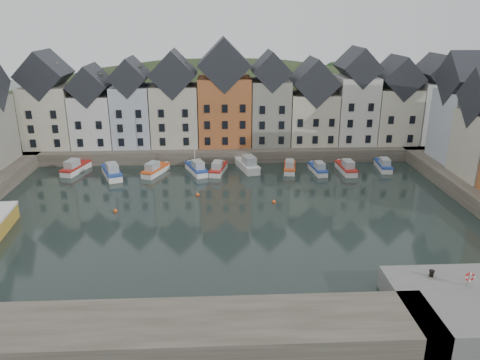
{
  "coord_description": "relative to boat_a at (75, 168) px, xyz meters",
  "views": [
    {
      "loc": [
        -1.22,
        -50.99,
        23.14
      ],
      "look_at": [
        1.63,
        6.0,
        2.88
      ],
      "focal_mm": 35.0,
      "sensor_mm": 36.0,
      "label": 1
    }
  ],
  "objects": [
    {
      "name": "boat_a",
      "position": [
        0.0,
        0.0,
        0.0
      ],
      "size": [
        3.55,
        6.53,
        2.39
      ],
      "rotation": [
        0.0,
        0.0,
        -0.27
      ],
      "color": "silver",
      "rests_on": "ground"
    },
    {
      "name": "boat_j",
      "position": [
        48.24,
        -0.91,
        -0.07
      ],
      "size": [
        2.2,
        5.71,
        2.14
      ],
      "rotation": [
        0.0,
        0.0,
        -0.09
      ],
      "color": "silver",
      "rests_on": "ground"
    },
    {
      "name": "boat_h",
      "position": [
        37.56,
        -2.13,
        -0.09
      ],
      "size": [
        2.23,
        5.56,
        2.08
      ],
      "rotation": [
        0.0,
        0.0,
        0.1
      ],
      "color": "silver",
      "rests_on": "ground"
    },
    {
      "name": "boat_e",
      "position": [
        22.15,
        -1.39,
        -0.06
      ],
      "size": [
        3.05,
        6.0,
        2.21
      ],
      "rotation": [
        0.0,
        0.0,
        -0.23
      ],
      "color": "silver",
      "rests_on": "ground"
    },
    {
      "name": "boat_b",
      "position": [
        6.15,
        -2.6,
        0.05
      ],
      "size": [
        4.41,
        6.97,
        2.56
      ],
      "rotation": [
        0.0,
        0.0,
        0.38
      ],
      "color": "silver",
      "rests_on": "ground"
    },
    {
      "name": "boat_i",
      "position": [
        41.97,
        -2.12,
        -0.03
      ],
      "size": [
        2.24,
        6.11,
        2.31
      ],
      "rotation": [
        0.0,
        0.0,
        0.06
      ],
      "color": "silver",
      "rests_on": "ground"
    },
    {
      "name": "hillside",
      "position": [
        23.32,
        36.97,
        -18.67
      ],
      "size": [
        153.6,
        70.4,
        64.0
      ],
      "color": "black",
      "rests_on": "ground"
    },
    {
      "name": "boat_d",
      "position": [
        18.82,
        -1.34,
        0.05
      ],
      "size": [
        3.93,
        6.39,
        11.69
      ],
      "rotation": [
        0.0,
        0.0,
        0.36
      ],
      "color": "silver",
      "rests_on": "ground"
    },
    {
      "name": "boat_f",
      "position": [
        26.75,
        -0.12,
        0.08
      ],
      "size": [
        3.87,
        7.28,
        2.67
      ],
      "rotation": [
        0.0,
        0.0,
        0.26
      ],
      "color": "silver",
      "rests_on": "ground"
    },
    {
      "name": "boat_g",
      "position": [
        33.29,
        -1.13,
        -0.08
      ],
      "size": [
        2.61,
        5.74,
        2.13
      ],
      "rotation": [
        0.0,
        0.0,
        -0.17
      ],
      "color": "silver",
      "rests_on": "ground"
    },
    {
      "name": "near_wall",
      "position": [
        13.3,
        -41.03,
        0.29
      ],
      "size": [
        50.0,
        6.0,
        2.0
      ],
      "primitive_type": "cube",
      "color": "#443F34",
      "rests_on": "ground"
    },
    {
      "name": "far_terrace",
      "position": [
        26.51,
        8.97,
        8.16
      ],
      "size": [
        72.37,
        8.16,
        17.78
      ],
      "color": "beige",
      "rests_on": "far_quay"
    },
    {
      "name": "ground",
      "position": [
        23.3,
        -19.03,
        -0.71
      ],
      "size": [
        260.0,
        260.0,
        0.0
      ],
      "primitive_type": "plane",
      "color": "black",
      "rests_on": "ground"
    },
    {
      "name": "mooring_buoys",
      "position": [
        19.3,
        -13.69,
        -0.56
      ],
      "size": [
        20.5,
        5.5,
        0.5
      ],
      "color": "#D94C19",
      "rests_on": "ground"
    },
    {
      "name": "boat_c",
      "position": [
        12.47,
        -1.6,
        -0.03
      ],
      "size": [
        4.05,
        6.18,
        2.28
      ],
      "rotation": [
        0.0,
        0.0,
        -0.41
      ],
      "color": "silver",
      "rests_on": "ground"
    },
    {
      "name": "mooring_bollard",
      "position": [
        40.17,
        -35.98,
        1.6
      ],
      "size": [
        0.48,
        0.48,
        0.56
      ],
      "color": "black",
      "rests_on": "near_quay"
    },
    {
      "name": "life_ring_post",
      "position": [
        42.54,
        -37.65,
        2.15
      ],
      "size": [
        0.8,
        0.17,
        1.3
      ],
      "color": "gray",
      "rests_on": "near_quay"
    },
    {
      "name": "far_quay",
      "position": [
        23.3,
        10.97,
        0.29
      ],
      "size": [
        90.0,
        16.0,
        2.0
      ],
      "primitive_type": "cube",
      "color": "#443F34",
      "rests_on": "ground"
    }
  ]
}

